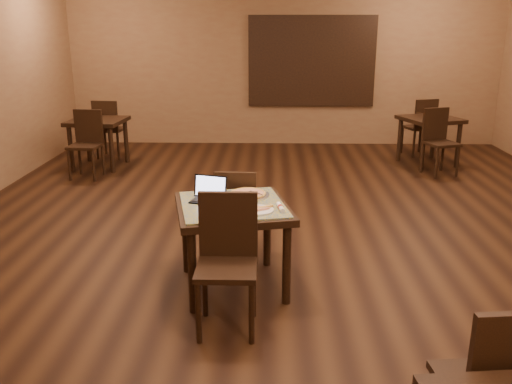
{
  "coord_description": "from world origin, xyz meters",
  "views": [
    {
      "loc": [
        -0.27,
        -5.32,
        2.2
      ],
      "look_at": [
        -0.38,
        -0.96,
        0.85
      ],
      "focal_mm": 38.0,
      "sensor_mm": 36.0,
      "label": 1
    }
  ],
  "objects_px": {
    "laptop": "(210,194)",
    "other_table_b": "(98,127)",
    "pizza_pan": "(248,195)",
    "other_table_a_chair_far": "(422,124)",
    "chair_main_far": "(237,209)",
    "tiled_table": "(233,215)",
    "chair_main_near": "(227,254)",
    "other_table_b_chair_far": "(108,126)",
    "other_table_a_chair_near": "(438,137)",
    "other_table_a": "(430,125)",
    "other_table_b_chair_near": "(87,140)"
  },
  "relations": [
    {
      "from": "other_table_a_chair_near",
      "to": "other_table_a",
      "type": "bearing_deg",
      "value": 67.87
    },
    {
      "from": "other_table_a_chair_near",
      "to": "other_table_b",
      "type": "xyz_separation_m",
      "value": [
        -5.3,
        0.28,
        0.08
      ]
    },
    {
      "from": "laptop",
      "to": "other_table_a",
      "type": "xyz_separation_m",
      "value": [
        3.1,
        4.36,
        -0.18
      ]
    },
    {
      "from": "chair_main_far",
      "to": "other_table_b_chair_far",
      "type": "xyz_separation_m",
      "value": [
        -2.43,
        4.1,
        0.06
      ]
    },
    {
      "from": "pizza_pan",
      "to": "other_table_a_chair_near",
      "type": "distance_m",
      "value": 4.56
    },
    {
      "from": "other_table_a",
      "to": "other_table_b",
      "type": "relative_size",
      "value": 1.18
    },
    {
      "from": "laptop",
      "to": "other_table_a_chair_near",
      "type": "xyz_separation_m",
      "value": [
        3.07,
        3.77,
        -0.25
      ]
    },
    {
      "from": "pizza_pan",
      "to": "other_table_b",
      "type": "distance_m",
      "value": 4.66
    },
    {
      "from": "chair_main_far",
      "to": "other_table_b_chair_near",
      "type": "bearing_deg",
      "value": -47.36
    },
    {
      "from": "other_table_a_chair_near",
      "to": "other_table_b",
      "type": "distance_m",
      "value": 5.3
    },
    {
      "from": "other_table_b",
      "to": "other_table_a",
      "type": "bearing_deg",
      "value": 8.23
    },
    {
      "from": "pizza_pan",
      "to": "laptop",
      "type": "bearing_deg",
      "value": -155.95
    },
    {
      "from": "other_table_a_chair_near",
      "to": "other_table_a_chair_far",
      "type": "height_order",
      "value": "same"
    },
    {
      "from": "other_table_b",
      "to": "other_table_b_chair_near",
      "type": "relative_size",
      "value": 0.89
    },
    {
      "from": "chair_main_near",
      "to": "other_table_b",
      "type": "distance_m",
      "value": 5.34
    },
    {
      "from": "other_table_b",
      "to": "other_table_a_chair_far",
      "type": "bearing_deg",
      "value": 14.39
    },
    {
      "from": "laptop",
      "to": "other_table_a",
      "type": "bearing_deg",
      "value": 71.2
    },
    {
      "from": "other_table_b_chair_far",
      "to": "other_table_b_chair_near",
      "type": "bearing_deg",
      "value": 95.62
    },
    {
      "from": "other_table_b",
      "to": "other_table_a_chair_near",
      "type": "bearing_deg",
      "value": 1.91
    },
    {
      "from": "laptop",
      "to": "tiled_table",
      "type": "bearing_deg",
      "value": -9.29
    },
    {
      "from": "chair_main_near",
      "to": "other_table_a_chair_far",
      "type": "bearing_deg",
      "value": 62.85
    },
    {
      "from": "other_table_a",
      "to": "other_table_a_chair_near",
      "type": "height_order",
      "value": "other_table_a_chair_near"
    },
    {
      "from": "chair_main_near",
      "to": "other_table_b_chair_far",
      "type": "bearing_deg",
      "value": 114.78
    },
    {
      "from": "tiled_table",
      "to": "other_table_a_chair_far",
      "type": "xyz_separation_m",
      "value": [
        2.93,
        5.04,
        -0.1
      ]
    },
    {
      "from": "chair_main_near",
      "to": "other_table_a",
      "type": "distance_m",
      "value": 5.84
    },
    {
      "from": "pizza_pan",
      "to": "other_table_a_chair_near",
      "type": "height_order",
      "value": "other_table_a_chair_near"
    },
    {
      "from": "other_table_a",
      "to": "other_table_b_chair_far",
      "type": "height_order",
      "value": "other_table_b_chair_far"
    },
    {
      "from": "chair_main_far",
      "to": "pizza_pan",
      "type": "height_order",
      "value": "chair_main_far"
    },
    {
      "from": "tiled_table",
      "to": "chair_main_near",
      "type": "height_order",
      "value": "chair_main_near"
    },
    {
      "from": "other_table_b",
      "to": "pizza_pan",
      "type": "bearing_deg",
      "value": -51.99
    },
    {
      "from": "other_table_b",
      "to": "laptop",
      "type": "bearing_deg",
      "value": -56.29
    },
    {
      "from": "tiled_table",
      "to": "other_table_b",
      "type": "height_order",
      "value": "other_table_b"
    },
    {
      "from": "other_table_b_chair_near",
      "to": "other_table_a_chair_far",
      "type": "bearing_deg",
      "value": 20.32
    },
    {
      "from": "other_table_b",
      "to": "other_table_b_chair_near",
      "type": "height_order",
      "value": "other_table_b_chair_near"
    },
    {
      "from": "other_table_a_chair_near",
      "to": "other_table_b",
      "type": "bearing_deg",
      "value": 157.72
    },
    {
      "from": "tiled_table",
      "to": "other_table_a_chair_far",
      "type": "bearing_deg",
      "value": 47.47
    },
    {
      "from": "other_table_b_chair_far",
      "to": "other_table_a_chair_near",
      "type": "bearing_deg",
      "value": 175.73
    },
    {
      "from": "pizza_pan",
      "to": "other_table_b_chair_near",
      "type": "xyz_separation_m",
      "value": [
        -2.54,
        3.32,
        -0.21
      ]
    },
    {
      "from": "other_table_a_chair_far",
      "to": "other_table_b_chair_near",
      "type": "distance_m",
      "value": 5.55
    },
    {
      "from": "chair_main_far",
      "to": "other_table_b_chair_near",
      "type": "xyz_separation_m",
      "value": [
        -2.41,
        2.94,
        0.06
      ]
    },
    {
      "from": "chair_main_far",
      "to": "other_table_b",
      "type": "xyz_separation_m",
      "value": [
        -2.42,
        3.52,
        0.13
      ]
    },
    {
      "from": "chair_main_far",
      "to": "other_table_b_chair_far",
      "type": "bearing_deg",
      "value": -56.1
    },
    {
      "from": "tiled_table",
      "to": "other_table_b",
      "type": "distance_m",
      "value": 4.8
    },
    {
      "from": "chair_main_near",
      "to": "other_table_b_chair_near",
      "type": "xyz_separation_m",
      "value": [
        -2.42,
        4.17,
        -0.01
      ]
    },
    {
      "from": "other_table_a",
      "to": "other_table_b_chair_far",
      "type": "bearing_deg",
      "value": 157.8
    },
    {
      "from": "laptop",
      "to": "other_table_b",
      "type": "bearing_deg",
      "value": 135.45
    },
    {
      "from": "other_table_a_chair_far",
      "to": "chair_main_far",
      "type": "bearing_deg",
      "value": 37.11
    },
    {
      "from": "laptop",
      "to": "pizza_pan",
      "type": "distance_m",
      "value": 0.35
    },
    {
      "from": "tiled_table",
      "to": "chair_main_near",
      "type": "xyz_separation_m",
      "value": [
        0.0,
        -0.61,
        -0.08
      ]
    },
    {
      "from": "laptop",
      "to": "other_table_b",
      "type": "height_order",
      "value": "laptop"
    }
  ]
}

